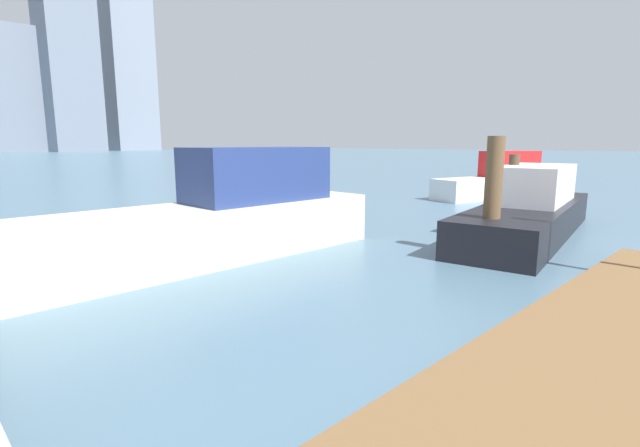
# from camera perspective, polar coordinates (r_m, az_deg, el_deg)

# --- Properties ---
(ground_plane) EXTENTS (300.00, 300.00, 0.00)m
(ground_plane) POSITION_cam_1_polar(r_m,az_deg,el_deg) (10.10, -23.99, -3.97)
(ground_plane) COLOR slate
(floating_dock) EXTENTS (10.94, 2.00, 0.18)m
(floating_dock) POSITION_cam_1_polar(r_m,az_deg,el_deg) (5.83, 31.45, -13.72)
(floating_dock) COLOR brown
(floating_dock) RESTS_ON ground_plane
(dock_piling_1) EXTENTS (0.34, 0.34, 2.43)m
(dock_piling_1) POSITION_cam_1_polar(r_m,az_deg,el_deg) (9.73, 20.81, 3.02)
(dock_piling_1) COLOR brown
(dock_piling_1) RESTS_ON ground_plane
(dock_piling_2) EXTENTS (0.26, 0.26, 2.01)m
(dock_piling_2) POSITION_cam_1_polar(r_m,az_deg,el_deg) (12.99, 22.90, 3.55)
(dock_piling_2) COLOR #473826
(dock_piling_2) RESTS_ON ground_plane
(moored_boat_0) EXTENTS (6.37, 2.75, 1.96)m
(moored_boat_0) POSITION_cam_1_polar(r_m,az_deg,el_deg) (21.11, 21.50, 5.12)
(moored_boat_0) COLOR white
(moored_boat_0) RESTS_ON ground_plane
(moored_boat_1) EXTENTS (7.61, 3.10, 1.74)m
(moored_boat_1) POSITION_cam_1_polar(r_m,az_deg,el_deg) (12.57, 24.78, 1.60)
(moored_boat_1) COLOR black
(moored_boat_1) RESTS_ON ground_plane
(moored_boat_3) EXTENTS (7.50, 1.85, 2.21)m
(moored_boat_3) POSITION_cam_1_polar(r_m,az_deg,el_deg) (9.42, -12.42, 0.76)
(moored_boat_3) COLOR beige
(moored_boat_3) RESTS_ON ground_plane
(skyline_tower_3) EXTENTS (13.53, 8.51, 31.11)m
(skyline_tower_3) POSITION_cam_1_polar(r_m,az_deg,el_deg) (143.06, -34.14, 13.69)
(skyline_tower_3) COLOR slate
(skyline_tower_3) RESTS_ON ground_plane
(skyline_tower_4) EXTENTS (13.66, 11.08, 51.35)m
(skyline_tower_4) POSITION_cam_1_polar(r_m,az_deg,el_deg) (142.26, -29.07, 18.30)
(skyline_tower_4) COLOR slate
(skyline_tower_4) RESTS_ON ground_plane
(skyline_tower_5) EXTENTS (13.25, 10.65, 68.80)m
(skyline_tower_5) POSITION_cam_1_polar(r_m,az_deg,el_deg) (160.86, -23.05, 20.81)
(skyline_tower_5) COLOR gray
(skyline_tower_5) RESTS_ON ground_plane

